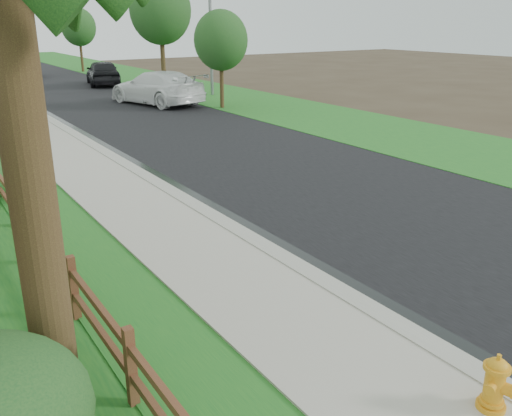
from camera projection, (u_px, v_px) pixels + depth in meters
road at (72, 89)px, 36.27m from camera, size 8.00×90.00×0.02m
curb at (4, 93)px, 34.07m from camera, size 0.40×90.00×0.12m
wet_gutter at (10, 93)px, 34.27m from camera, size 0.50×90.00×0.00m
verge_far at (167, 83)px, 39.85m from camera, size 6.00×90.00×0.04m
ranch_fence at (54, 258)px, 9.27m from camera, size 0.12×16.92×1.10m
fire_hydrant at (495, 384)px, 6.34m from camera, size 0.49×0.40×0.74m
white_suv at (157, 88)px, 29.66m from camera, size 3.99×6.62×1.80m
dark_car_mid at (103, 72)px, 38.27m from camera, size 3.14×5.44×1.74m
dark_car_far at (26, 69)px, 43.43m from camera, size 2.04×4.24×1.34m
streetlight at (208, 6)px, 31.65m from camera, size 1.99×1.02×9.11m
tree_near_right at (221, 41)px, 27.55m from camera, size 2.76×2.76×4.96m
tree_mid_right at (160, 10)px, 34.87m from camera, size 3.97×3.97×7.20m
tree_far_right at (79, 27)px, 46.95m from camera, size 2.94×2.94×5.42m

